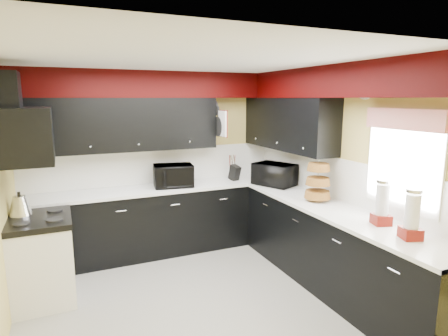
% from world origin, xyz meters
% --- Properties ---
extents(ground, '(3.60, 3.60, 0.00)m').
position_xyz_m(ground, '(0.00, 0.00, 0.00)').
color(ground, gray).
rests_on(ground, ground).
extents(wall_back, '(3.60, 0.06, 2.50)m').
position_xyz_m(wall_back, '(0.00, 1.80, 1.25)').
color(wall_back, '#E0C666').
rests_on(wall_back, ground).
extents(wall_right, '(0.06, 3.60, 2.50)m').
position_xyz_m(wall_right, '(1.80, 0.00, 1.25)').
color(wall_right, '#E0C666').
rests_on(wall_right, ground).
extents(ceiling, '(3.60, 3.60, 0.06)m').
position_xyz_m(ceiling, '(0.00, 0.00, 2.50)').
color(ceiling, white).
rests_on(ceiling, wall_back).
extents(cab_back, '(3.60, 0.60, 0.90)m').
position_xyz_m(cab_back, '(0.00, 1.50, 0.45)').
color(cab_back, black).
rests_on(cab_back, ground).
extents(cab_right, '(0.60, 3.00, 0.90)m').
position_xyz_m(cab_right, '(1.50, -0.30, 0.45)').
color(cab_right, black).
rests_on(cab_right, ground).
extents(counter_back, '(3.62, 0.64, 0.04)m').
position_xyz_m(counter_back, '(0.00, 1.50, 0.92)').
color(counter_back, white).
rests_on(counter_back, cab_back).
extents(counter_right, '(0.64, 3.02, 0.04)m').
position_xyz_m(counter_right, '(1.50, -0.30, 0.92)').
color(counter_right, white).
rests_on(counter_right, cab_right).
extents(splash_back, '(3.60, 0.02, 0.50)m').
position_xyz_m(splash_back, '(0.00, 1.79, 1.19)').
color(splash_back, white).
rests_on(splash_back, counter_back).
extents(splash_right, '(0.02, 3.60, 0.50)m').
position_xyz_m(splash_right, '(1.79, 0.00, 1.19)').
color(splash_right, white).
rests_on(splash_right, counter_right).
extents(upper_back, '(2.60, 0.35, 0.70)m').
position_xyz_m(upper_back, '(-0.50, 1.62, 1.80)').
color(upper_back, black).
rests_on(upper_back, wall_back).
extents(upper_right, '(0.35, 1.80, 0.70)m').
position_xyz_m(upper_right, '(1.62, 0.90, 1.80)').
color(upper_right, black).
rests_on(upper_right, wall_right).
extents(soffit_back, '(3.60, 0.36, 0.35)m').
position_xyz_m(soffit_back, '(0.00, 1.62, 2.33)').
color(soffit_back, black).
rests_on(soffit_back, wall_back).
extents(soffit_right, '(0.36, 3.24, 0.35)m').
position_xyz_m(soffit_right, '(1.62, -0.18, 2.33)').
color(soffit_right, black).
rests_on(soffit_right, wall_right).
extents(stove, '(0.60, 0.75, 0.86)m').
position_xyz_m(stove, '(-1.50, 0.75, 0.43)').
color(stove, white).
rests_on(stove, ground).
extents(cooktop, '(0.62, 0.77, 0.06)m').
position_xyz_m(cooktop, '(-1.50, 0.75, 0.89)').
color(cooktop, black).
rests_on(cooktop, stove).
extents(hood, '(0.50, 0.78, 0.55)m').
position_xyz_m(hood, '(-1.55, 0.75, 1.78)').
color(hood, black).
rests_on(hood, wall_left).
extents(hood_duct, '(0.24, 0.40, 0.40)m').
position_xyz_m(hood_duct, '(-1.68, 0.75, 2.20)').
color(hood_duct, black).
rests_on(hood_duct, wall_left).
extents(window, '(0.03, 0.86, 0.96)m').
position_xyz_m(window, '(1.79, -0.90, 1.55)').
color(window, white).
rests_on(window, wall_right).
extents(valance, '(0.04, 0.88, 0.20)m').
position_xyz_m(valance, '(1.73, -0.90, 1.95)').
color(valance, red).
rests_on(valance, wall_right).
extents(pan_top, '(0.03, 0.22, 0.40)m').
position_xyz_m(pan_top, '(0.82, 1.55, 2.00)').
color(pan_top, black).
rests_on(pan_top, upper_back).
extents(pan_mid, '(0.03, 0.28, 0.46)m').
position_xyz_m(pan_mid, '(0.82, 1.42, 1.75)').
color(pan_mid, black).
rests_on(pan_mid, upper_back).
extents(pan_low, '(0.03, 0.24, 0.42)m').
position_xyz_m(pan_low, '(0.82, 1.68, 1.72)').
color(pan_low, black).
rests_on(pan_low, upper_back).
extents(cut_board, '(0.03, 0.26, 0.35)m').
position_xyz_m(cut_board, '(0.83, 1.30, 1.80)').
color(cut_board, white).
rests_on(cut_board, upper_back).
extents(baskets, '(0.27, 0.27, 0.50)m').
position_xyz_m(baskets, '(1.52, 0.05, 1.18)').
color(baskets, brown).
rests_on(baskets, upper_right).
extents(deco_plate, '(0.03, 0.24, 0.24)m').
position_xyz_m(deco_plate, '(1.77, -0.35, 2.25)').
color(deco_plate, white).
rests_on(deco_plate, wall_right).
extents(toaster_oven, '(0.59, 0.51, 0.30)m').
position_xyz_m(toaster_oven, '(0.16, 1.45, 1.09)').
color(toaster_oven, black).
rests_on(toaster_oven, counter_back).
extents(microwave, '(0.57, 0.66, 0.31)m').
position_xyz_m(microwave, '(1.48, 0.96, 1.09)').
color(microwave, black).
rests_on(microwave, counter_right).
extents(utensil_crock, '(0.17, 0.17, 0.14)m').
position_xyz_m(utensil_crock, '(1.10, 1.55, 1.01)').
color(utensil_crock, white).
rests_on(utensil_crock, counter_back).
extents(knife_block, '(0.14, 0.17, 0.22)m').
position_xyz_m(knife_block, '(1.10, 1.47, 1.05)').
color(knife_block, black).
rests_on(knife_block, counter_back).
extents(kettle, '(0.28, 0.28, 0.21)m').
position_xyz_m(kettle, '(-1.68, 0.93, 1.02)').
color(kettle, silver).
rests_on(kettle, cooktop).
extents(dispenser_a, '(0.20, 0.20, 0.43)m').
position_xyz_m(dispenser_a, '(1.55, -0.89, 1.15)').
color(dispenser_a, '#5D000B').
rests_on(dispenser_a, counter_right).
extents(dispenser_b, '(0.20, 0.20, 0.43)m').
position_xyz_m(dispenser_b, '(1.49, -1.28, 1.16)').
color(dispenser_b, '#620717').
rests_on(dispenser_b, counter_right).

